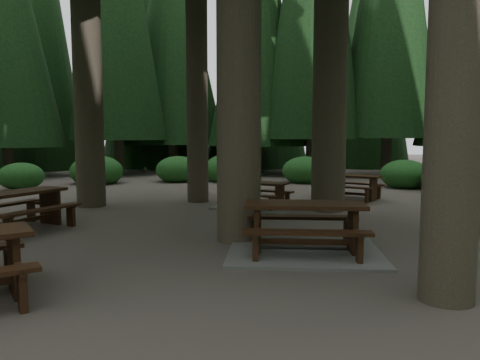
% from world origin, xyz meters
% --- Properties ---
extents(ground, '(80.00, 80.00, 0.00)m').
position_xyz_m(ground, '(0.00, 0.00, 0.00)').
color(ground, '#524942').
rests_on(ground, ground).
extents(picnic_table_a, '(2.86, 2.47, 0.88)m').
position_xyz_m(picnic_table_a, '(2.12, -0.56, 0.31)').
color(picnic_table_a, gray).
rests_on(picnic_table_a, ground).
extents(picnic_table_b, '(2.02, 2.29, 0.84)m').
position_xyz_m(picnic_table_b, '(-3.96, 0.15, 0.56)').
color(picnic_table_b, black).
rests_on(picnic_table_b, ground).
extents(picnic_table_c, '(2.51, 2.25, 0.72)m').
position_xyz_m(picnic_table_c, '(0.48, 4.20, 0.24)').
color(picnic_table_c, gray).
rests_on(picnic_table_c, ground).
extents(picnic_table_d, '(2.17, 1.97, 0.77)m').
position_xyz_m(picnic_table_d, '(3.06, 6.47, 0.51)').
color(picnic_table_d, black).
rests_on(picnic_table_d, ground).
extents(shrub_ring, '(23.86, 24.64, 1.49)m').
position_xyz_m(shrub_ring, '(0.70, 0.75, 0.40)').
color(shrub_ring, '#21531C').
rests_on(shrub_ring, ground).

